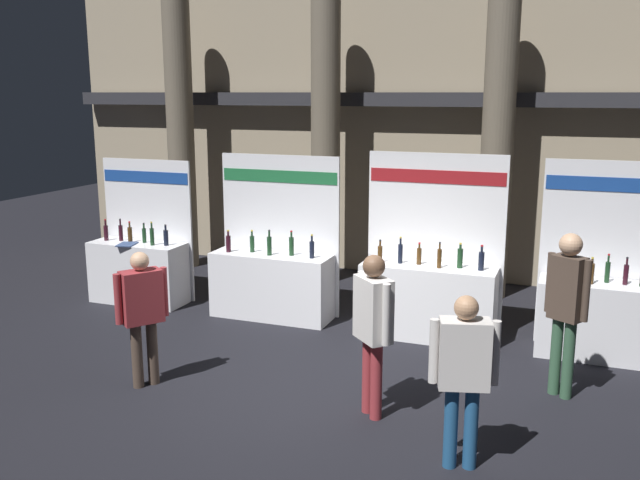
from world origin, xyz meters
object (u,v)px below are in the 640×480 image
(visitor_0, at_px, (142,307))
(visitor_4, at_px, (373,320))
(exhibitor_booth_2, at_px, (429,293))
(exhibitor_booth_0, at_px, (140,266))
(visitor_3, at_px, (464,366))
(exhibitor_booth_3, at_px, (605,311))
(exhibitor_booth_1, at_px, (273,278))
(visitor_6, at_px, (566,301))

(visitor_0, height_order, visitor_4, visitor_4)
(visitor_0, relative_size, visitor_4, 0.92)
(exhibitor_booth_2, bearing_deg, exhibitor_booth_0, -179.83)
(visitor_0, height_order, visitor_3, visitor_3)
(exhibitor_booth_0, distance_m, exhibitor_booth_3, 6.89)
(exhibitor_booth_1, bearing_deg, exhibitor_booth_0, -178.62)
(exhibitor_booth_0, xyz_separation_m, visitor_0, (1.98, -2.74, 0.36))
(exhibitor_booth_2, bearing_deg, visitor_4, -90.97)
(visitor_3, relative_size, visitor_4, 0.93)
(exhibitor_booth_0, distance_m, visitor_0, 3.40)
(exhibitor_booth_0, bearing_deg, visitor_3, -29.85)
(exhibitor_booth_0, relative_size, exhibitor_booth_2, 0.90)
(exhibitor_booth_1, height_order, visitor_6, exhibitor_booth_1)
(exhibitor_booth_0, xyz_separation_m, exhibitor_booth_1, (2.31, 0.06, 0.01))
(visitor_0, xyz_separation_m, visitor_6, (4.46, 1.39, 0.15))
(visitor_3, bearing_deg, visitor_0, 156.45)
(visitor_4, bearing_deg, visitor_6, -102.13)
(exhibitor_booth_2, height_order, exhibitor_booth_3, exhibitor_booth_2)
(exhibitor_booth_3, height_order, visitor_4, exhibitor_booth_3)
(exhibitor_booth_1, bearing_deg, visitor_3, -44.63)
(exhibitor_booth_1, relative_size, exhibitor_booth_2, 0.96)
(visitor_6, bearing_deg, visitor_0, -131.84)
(exhibitor_booth_3, bearing_deg, visitor_3, -110.56)
(visitor_0, relative_size, visitor_3, 0.98)
(exhibitor_booth_1, relative_size, visitor_6, 1.30)
(exhibitor_booth_2, xyz_separation_m, visitor_0, (-2.68, -2.75, 0.32))
(exhibitor_booth_3, bearing_deg, exhibitor_booth_1, -179.80)
(exhibitor_booth_0, xyz_separation_m, exhibitor_booth_3, (6.89, 0.07, 0.02))
(exhibitor_booth_0, relative_size, visitor_0, 1.44)
(exhibitor_booth_1, xyz_separation_m, visitor_3, (3.34, -3.30, 0.37))
(exhibitor_booth_3, relative_size, visitor_0, 1.57)
(exhibitor_booth_1, distance_m, visitor_4, 3.50)
(exhibitor_booth_2, relative_size, visitor_0, 1.59)
(exhibitor_booth_2, bearing_deg, visitor_3, -73.15)
(exhibitor_booth_1, bearing_deg, visitor_6, -18.77)
(exhibitor_booth_1, height_order, exhibitor_booth_2, exhibitor_booth_2)
(exhibitor_booth_3, bearing_deg, visitor_4, -130.99)
(exhibitor_booth_3, distance_m, visitor_0, 5.67)
(visitor_3, distance_m, visitor_4, 1.25)
(exhibitor_booth_1, distance_m, exhibitor_booth_3, 4.58)
(visitor_0, xyz_separation_m, visitor_3, (3.67, -0.50, 0.02))
(exhibitor_booth_2, xyz_separation_m, exhibitor_booth_3, (2.23, 0.06, -0.02))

